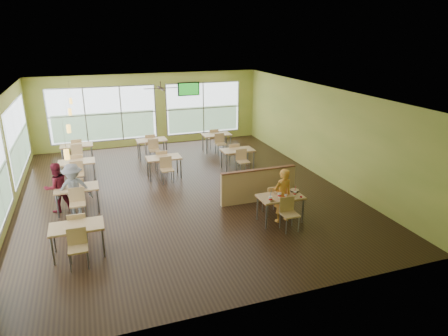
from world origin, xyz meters
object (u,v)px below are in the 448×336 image
(man_plaid, at_px, (283,196))
(food_basket, at_px, (294,191))
(half_wall_divider, at_px, (258,185))
(main_table, at_px, (280,200))

(man_plaid, relative_size, food_basket, 5.75)
(half_wall_divider, bearing_deg, man_plaid, -87.95)
(main_table, height_order, food_basket, main_table)
(main_table, distance_m, man_plaid, 0.14)
(half_wall_divider, distance_m, food_basket, 1.42)
(main_table, distance_m, food_basket, 0.54)
(food_basket, bearing_deg, man_plaid, -160.17)
(main_table, bearing_deg, man_plaid, -17.24)
(main_table, xyz_separation_m, food_basket, (0.50, 0.14, 0.15))
(food_basket, bearing_deg, half_wall_divider, 110.84)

